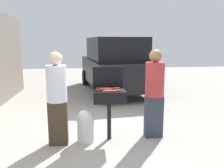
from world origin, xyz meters
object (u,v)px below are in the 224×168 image
object	(u,v)px
person_left	(57,96)
hot_dog_5	(108,90)
hot_dog_4	(103,89)
hot_dog_1	(108,88)
hot_dog_12	(113,91)
hot_dog_10	(99,90)
hot_dog_15	(117,90)
hot_dog_11	(105,89)
hot_dog_9	(109,89)
hot_dog_0	(110,90)
parked_minivan	(114,64)
hot_dog_8	(100,88)
propane_tank	(86,125)
hot_dog_6	(117,88)
hot_dog_3	(111,89)
hot_dog_13	(116,88)
person_right	(154,91)
hot_dog_2	(118,90)
bbq_grill	(109,98)
hot_dog_14	(108,91)
hot_dog_7	(106,91)

from	to	relation	value
person_left	hot_dog_5	bearing A→B (deg)	-9.78
hot_dog_4	hot_dog_5	size ratio (longest dim) A/B	1.00
hot_dog_1	hot_dog_12	world-z (taller)	same
hot_dog_4	hot_dog_10	xyz separation A→B (m)	(-0.09, -0.13, 0.00)
hot_dog_5	hot_dog_15	distance (m)	0.16
hot_dog_11	hot_dog_5	bearing A→B (deg)	-63.42
hot_dog_4	hot_dog_9	xyz separation A→B (m)	(0.10, -0.08, 0.00)
hot_dog_0	hot_dog_12	distance (m)	0.13
parked_minivan	hot_dog_1	bearing A→B (deg)	73.88
hot_dog_8	hot_dog_15	xyz separation A→B (m)	(0.31, -0.20, 0.00)
hot_dog_15	propane_tank	world-z (taller)	hot_dog_15
hot_dog_6	hot_dog_9	distance (m)	0.19
person_left	hot_dog_3	bearing A→B (deg)	-1.69
hot_dog_9	hot_dog_11	distance (m)	0.07
hot_dog_12	hot_dog_13	world-z (taller)	same
hot_dog_4	hot_dog_12	distance (m)	0.28
propane_tank	person_right	bearing A→B (deg)	4.28
hot_dog_6	hot_dog_15	bearing A→B (deg)	-96.13
hot_dog_2	hot_dog_9	xyz separation A→B (m)	(-0.16, 0.11, 0.00)
bbq_grill	hot_dog_1	size ratio (longest dim) A/B	7.52
hot_dog_8	hot_dog_14	xyz separation A→B (m)	(0.14, -0.25, 0.00)
hot_dog_5	hot_dog_14	bearing A→B (deg)	-98.90
hot_dog_12	parked_minivan	xyz separation A→B (m)	(0.56, 4.53, 0.04)
hot_dog_3	hot_dog_6	xyz separation A→B (m)	(0.12, 0.02, 0.00)
hot_dog_14	person_right	bearing A→B (deg)	8.77
person_left	person_right	distance (m)	1.84
hot_dog_6	hot_dog_9	size ratio (longest dim) A/B	1.00
propane_tank	hot_dog_7	bearing A→B (deg)	-11.24
hot_dog_2	hot_dog_13	distance (m)	0.23
hot_dog_0	hot_dog_12	bearing A→B (deg)	-76.10
hot_dog_14	propane_tank	bearing A→B (deg)	174.59
person_left	person_right	world-z (taller)	person_right
person_right	parked_minivan	distance (m)	4.36
hot_dog_14	hot_dog_11	bearing A→B (deg)	107.28
hot_dog_9	hot_dog_5	bearing A→B (deg)	-97.89
propane_tank	hot_dog_8	bearing A→B (deg)	35.60
hot_dog_2	hot_dog_13	world-z (taller)	same
person_right	parked_minivan	bearing A→B (deg)	-87.63
hot_dog_0	hot_dog_2	xyz separation A→B (m)	(0.13, -0.09, 0.00)
hot_dog_13	parked_minivan	distance (m)	4.28
hot_dog_11	hot_dog_14	xyz separation A→B (m)	(0.05, -0.15, 0.00)
hot_dog_3	hot_dog_11	distance (m)	0.12
hot_dog_7	hot_dog_5	bearing A→B (deg)	57.22
bbq_grill	person_left	bearing A→B (deg)	-172.00
hot_dog_6	parked_minivan	xyz separation A→B (m)	(0.46, 4.29, 0.04)
hot_dog_0	hot_dog_14	distance (m)	0.10
hot_dog_4	hot_dog_14	world-z (taller)	same
hot_dog_15	hot_dog_6	bearing A→B (deg)	83.87
hot_dog_9	hot_dog_15	xyz separation A→B (m)	(0.15, -0.07, 0.00)
hot_dog_0	hot_dog_10	bearing A→B (deg)	-175.42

